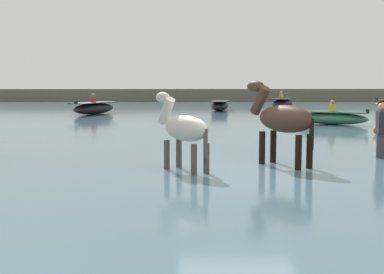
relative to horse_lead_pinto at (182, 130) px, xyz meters
name	(u,v)px	position (x,y,z in m)	size (l,w,h in m)	color
ground_plane	(238,188)	(1.13, -0.39, -1.13)	(120.00, 120.00, 0.00)	gray
water_surface	(215,132)	(1.13, 9.61, -0.99)	(90.00, 90.00, 0.29)	#476675
horse_lead_pinto	(182,130)	(0.00, 0.00, 0.00)	(1.32, 1.57, 1.91)	beige
horse_trailing_dark_bay	(281,121)	(2.17, 0.65, 0.14)	(1.50, 1.77, 2.16)	#382319
boat_far_offshore	(218,106)	(1.86, 21.52, -0.54)	(1.38, 3.01, 0.60)	black
boat_near_starboard	(92,108)	(-5.21, 18.11, -0.51)	(2.44, 3.46, 1.14)	black
boat_mid_outer	(330,118)	(6.09, 11.45, -0.57)	(3.12, 2.10, 1.02)	#337556
boat_mid_channel	(281,103)	(6.12, 23.97, -0.51)	(2.21, 3.27, 1.14)	black
person_wading_mid	(379,134)	(4.74, 1.77, -0.26)	(0.23, 0.34, 1.63)	#383842
channel_buoy	(376,130)	(6.59, 7.26, -0.67)	(0.33, 0.33, 0.75)	#E54C1E
far_shoreline	(201,97)	(1.13, 36.13, -0.45)	(80.00, 2.40, 1.37)	#605B4C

